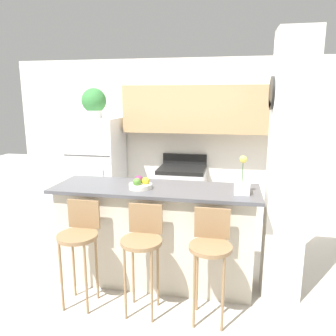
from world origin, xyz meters
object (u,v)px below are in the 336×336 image
object	(u,v)px
bar_stool_left	(79,237)
potted_plant_on_fridge	(94,102)
bar_stool_mid	(143,243)
refrigerator	(97,170)
orchid_vase	(242,185)
fruit_bowl	(140,184)
stove_range	(182,196)
trash_bin	(129,216)
bar_stool_right	(211,248)

from	to	relation	value
bar_stool_left	potted_plant_on_fridge	size ratio (longest dim) A/B	2.24
bar_stool_left	bar_stool_mid	xyz separation A→B (m)	(0.61, 0.00, 0.00)
refrigerator	orchid_vase	xyz separation A→B (m)	(2.19, -1.69, 0.32)
bar_stool_left	fruit_bowl	bearing A→B (deg)	42.96
stove_range	bar_stool_left	size ratio (longest dim) A/B	1.07
refrigerator	potted_plant_on_fridge	size ratio (longest dim) A/B	3.68
potted_plant_on_fridge	trash_bin	bearing A→B (deg)	-23.28
refrigerator	fruit_bowl	world-z (taller)	refrigerator
trash_bin	stove_range	bearing A→B (deg)	22.43
potted_plant_on_fridge	orchid_vase	distance (m)	2.86
bar_stool_left	bar_stool_right	world-z (taller)	same
trash_bin	bar_stool_mid	bearing A→B (deg)	-68.82
stove_range	trash_bin	xyz separation A→B (m)	(-0.76, -0.31, -0.27)
trash_bin	potted_plant_on_fridge	bearing A→B (deg)	156.72
bar_stool_mid	bar_stool_left	bearing A→B (deg)	180.00
refrigerator	bar_stool_right	xyz separation A→B (m)	(1.94, -2.13, -0.15)
bar_stool_right	potted_plant_on_fridge	distance (m)	3.12
orchid_vase	bar_stool_left	bearing A→B (deg)	-163.26
refrigerator	fruit_bowl	xyz separation A→B (m)	(1.19, -1.69, 0.28)
fruit_bowl	bar_stool_mid	bearing A→B (deg)	-72.87
bar_stool_right	refrigerator	bearing A→B (deg)	132.26
potted_plant_on_fridge	trash_bin	xyz separation A→B (m)	(0.60, -0.26, -1.70)
bar_stool_left	trash_bin	world-z (taller)	bar_stool_left
fruit_bowl	bar_stool_right	bearing A→B (deg)	-30.61
refrigerator	orchid_vase	bearing A→B (deg)	-37.56
potted_plant_on_fridge	refrigerator	bearing A→B (deg)	-62.77
refrigerator	bar_stool_mid	size ratio (longest dim) A/B	1.64
bar_stool_left	bar_stool_right	xyz separation A→B (m)	(1.22, 0.00, 0.00)
bar_stool_mid	trash_bin	xyz separation A→B (m)	(-0.73, 1.87, -0.49)
stove_range	bar_stool_left	distance (m)	2.29
refrigerator	stove_range	bearing A→B (deg)	2.35
stove_range	orchid_vase	distance (m)	2.05
bar_stool_left	potted_plant_on_fridge	distance (m)	2.55
stove_range	orchid_vase	bearing A→B (deg)	-64.37
bar_stool_left	stove_range	bearing A→B (deg)	73.59
stove_range	bar_stool_mid	size ratio (longest dim) A/B	1.07
bar_stool_right	orchid_vase	size ratio (longest dim) A/B	2.71
bar_stool_left	bar_stool_mid	size ratio (longest dim) A/B	1.00
potted_plant_on_fridge	trash_bin	distance (m)	1.82
orchid_vase	fruit_bowl	xyz separation A→B (m)	(-1.00, -0.00, -0.05)
bar_stool_mid	potted_plant_on_fridge	world-z (taller)	potted_plant_on_fridge
bar_stool_mid	refrigerator	bearing A→B (deg)	121.86
bar_stool_left	trash_bin	xyz separation A→B (m)	(-0.11, 1.87, -0.49)
bar_stool_mid	fruit_bowl	size ratio (longest dim) A/B	4.27
bar_stool_left	fruit_bowl	world-z (taller)	fruit_bowl
potted_plant_on_fridge	fruit_bowl	world-z (taller)	potted_plant_on_fridge
refrigerator	potted_plant_on_fridge	xyz separation A→B (m)	(-0.00, 0.00, 1.06)
bar_stool_mid	fruit_bowl	distance (m)	0.63
bar_stool_right	orchid_vase	xyz separation A→B (m)	(0.26, 0.44, 0.47)
trash_bin	bar_stool_left	bearing A→B (deg)	-86.51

